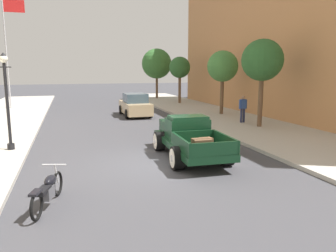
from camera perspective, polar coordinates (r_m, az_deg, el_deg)
ground_plane at (r=11.77m, az=-2.44°, el=-6.58°), size 140.00×140.00×0.00m
sidewalk_right at (r=15.23m, az=25.01°, el=-3.42°), size 5.50×64.00×0.15m
building_right_storefront at (r=27.74m, az=26.72°, el=14.64°), size 12.00×28.00×12.26m
hotrod_truck_dark_green at (r=12.63m, az=3.55°, el=-1.93°), size 2.34×5.00×1.58m
motorcycle_parked at (r=8.57m, az=-20.43°, el=-10.49°), size 0.81×2.05×0.93m
car_background_tan at (r=23.78m, az=-5.83°, el=3.62°), size 1.88×4.31×1.65m
pedestrian_sidewalk_right at (r=20.26m, az=13.06°, el=3.24°), size 0.53×0.22×1.65m
street_lamp_near at (r=14.30m, az=-26.57°, el=5.03°), size 0.50×0.32×3.85m
flagpole at (r=30.71m, az=-26.32°, el=13.43°), size 1.74×0.16×9.16m
street_tree_nearest at (r=18.91m, az=16.30°, el=10.99°), size 2.30×2.30×4.87m
street_tree_second at (r=23.92m, az=9.60°, el=10.27°), size 2.22×2.22×4.55m
street_tree_third at (r=31.53m, az=2.09°, el=10.21°), size 2.03×2.03×4.43m
street_tree_farthest at (r=37.03m, az=-2.01°, el=10.91°), size 3.34×3.34×5.54m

